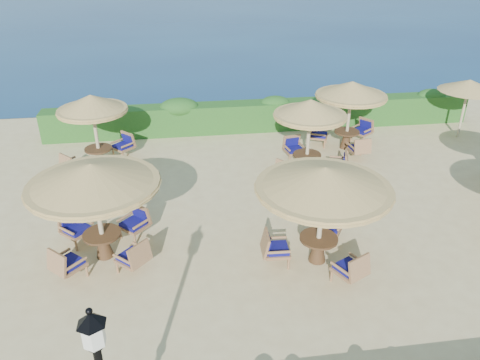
{
  "coord_description": "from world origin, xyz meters",
  "views": [
    {
      "loc": [
        -3.58,
        -11.29,
        7.38
      ],
      "look_at": [
        -1.97,
        0.2,
        1.3
      ],
      "focal_mm": 35.0,
      "sensor_mm": 36.0,
      "label": 1
    }
  ],
  "objects_px": {
    "extra_parasol": "(469,86)",
    "cafe_set_5": "(350,102)",
    "cafe_set_1": "(323,192)",
    "cafe_set_3": "(93,115)",
    "cafe_set_4": "(309,123)",
    "cafe_set_0": "(95,191)"
  },
  "relations": [
    {
      "from": "cafe_set_0",
      "to": "cafe_set_3",
      "type": "relative_size",
      "value": 1.21
    },
    {
      "from": "cafe_set_1",
      "to": "cafe_set_5",
      "type": "height_order",
      "value": "same"
    },
    {
      "from": "cafe_set_0",
      "to": "cafe_set_3",
      "type": "bearing_deg",
      "value": 97.95
    },
    {
      "from": "cafe_set_5",
      "to": "cafe_set_3",
      "type": "bearing_deg",
      "value": -177.94
    },
    {
      "from": "cafe_set_4",
      "to": "cafe_set_1",
      "type": "bearing_deg",
      "value": -101.97
    },
    {
      "from": "cafe_set_3",
      "to": "cafe_set_5",
      "type": "xyz_separation_m",
      "value": [
        9.28,
        0.33,
        -0.04
      ]
    },
    {
      "from": "cafe_set_1",
      "to": "cafe_set_3",
      "type": "distance_m",
      "value": 8.91
    },
    {
      "from": "extra_parasol",
      "to": "cafe_set_3",
      "type": "bearing_deg",
      "value": -176.92
    },
    {
      "from": "cafe_set_3",
      "to": "cafe_set_5",
      "type": "distance_m",
      "value": 9.29
    },
    {
      "from": "extra_parasol",
      "to": "cafe_set_5",
      "type": "bearing_deg",
      "value": -175.0
    },
    {
      "from": "cafe_set_0",
      "to": "cafe_set_1",
      "type": "distance_m",
      "value": 5.47
    },
    {
      "from": "extra_parasol",
      "to": "cafe_set_3",
      "type": "relative_size",
      "value": 0.91
    },
    {
      "from": "extra_parasol",
      "to": "cafe_set_1",
      "type": "distance_m",
      "value": 10.84
    },
    {
      "from": "cafe_set_1",
      "to": "cafe_set_4",
      "type": "xyz_separation_m",
      "value": [
        1.04,
        4.92,
        -0.18
      ]
    },
    {
      "from": "cafe_set_3",
      "to": "cafe_set_5",
      "type": "height_order",
      "value": "same"
    },
    {
      "from": "extra_parasol",
      "to": "cafe_set_1",
      "type": "xyz_separation_m",
      "value": [
        -8.09,
        -7.21,
        -0.16
      ]
    },
    {
      "from": "cafe_set_4",
      "to": "cafe_set_5",
      "type": "xyz_separation_m",
      "value": [
        2.09,
        1.86,
        0.06
      ]
    },
    {
      "from": "extra_parasol",
      "to": "cafe_set_1",
      "type": "height_order",
      "value": "cafe_set_1"
    },
    {
      "from": "extra_parasol",
      "to": "cafe_set_5",
      "type": "height_order",
      "value": "cafe_set_5"
    },
    {
      "from": "cafe_set_0",
      "to": "cafe_set_3",
      "type": "xyz_separation_m",
      "value": [
        -0.77,
        5.5,
        0.0
      ]
    },
    {
      "from": "cafe_set_5",
      "to": "cafe_set_1",
      "type": "bearing_deg",
      "value": -114.78
    },
    {
      "from": "cafe_set_1",
      "to": "cafe_set_5",
      "type": "xyz_separation_m",
      "value": [
        3.13,
        6.78,
        -0.13
      ]
    }
  ]
}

